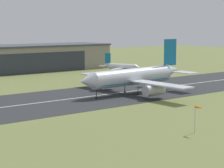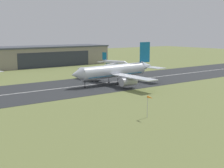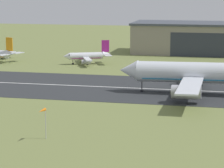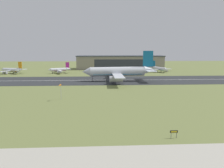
% 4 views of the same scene
% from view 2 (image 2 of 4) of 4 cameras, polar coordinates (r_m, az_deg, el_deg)
% --- Properties ---
extents(ground_plane, '(603.44, 603.44, 0.00)m').
position_cam_2_polar(ground_plane, '(91.62, 16.29, -5.44)').
color(ground_plane, olive).
extents(runway_strip, '(363.44, 40.04, 0.06)m').
position_cam_2_polar(runway_strip, '(136.39, -4.49, -0.20)').
color(runway_strip, '#2B2D30').
rests_on(runway_strip, ground_plane).
extents(runway_centreline, '(327.10, 0.70, 0.01)m').
position_cam_2_polar(runway_centreline, '(136.38, -4.49, -0.18)').
color(runway_centreline, silver).
rests_on(runway_centreline, runway_strip).
extents(hangar_building, '(85.75, 26.51, 13.33)m').
position_cam_2_polar(hangar_building, '(219.94, -11.81, 5.09)').
color(hangar_building, gray).
rests_on(hangar_building, ground_plane).
extents(airplane_landing, '(44.08, 51.76, 18.22)m').
position_cam_2_polar(airplane_landing, '(138.20, 0.41, 2.32)').
color(airplane_landing, silver).
rests_on(airplane_landing, ground_plane).
extents(airplane_parked_centre, '(22.73, 21.25, 9.46)m').
position_cam_2_polar(airplane_parked_centre, '(204.30, 0.49, 3.90)').
color(airplane_parked_centre, silver).
rests_on(airplane_parked_centre, ground_plane).
extents(windsock_pole, '(0.95, 2.58, 6.07)m').
position_cam_2_polar(windsock_pole, '(83.75, 6.95, -2.69)').
color(windsock_pole, '#B7B7BC').
rests_on(windsock_pole, ground_plane).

